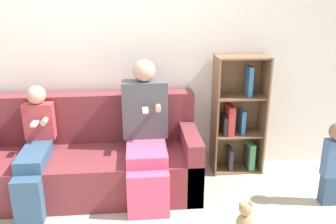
# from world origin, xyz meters

# --- Properties ---
(ground_plane) EXTENTS (14.00, 14.00, 0.00)m
(ground_plane) POSITION_xyz_m (0.00, 0.00, 0.00)
(ground_plane) COLOR beige
(back_wall) EXTENTS (10.00, 0.06, 2.55)m
(back_wall) POSITION_xyz_m (0.00, 0.95, 1.27)
(back_wall) COLOR silver
(back_wall) RESTS_ON ground_plane
(couch) EXTENTS (2.06, 0.82, 0.89)m
(couch) POSITION_xyz_m (-0.11, 0.52, 0.30)
(couch) COLOR maroon
(couch) RESTS_ON ground_plane
(adult_seated) EXTENTS (0.42, 0.73, 1.26)m
(adult_seated) POSITION_xyz_m (0.43, 0.39, 0.64)
(adult_seated) COLOR #DB4C75
(adult_seated) RESTS_ON ground_plane
(child_seated) EXTENTS (0.27, 0.74, 1.03)m
(child_seated) POSITION_xyz_m (-0.56, 0.34, 0.52)
(child_seated) COLOR #335170
(child_seated) RESTS_ON ground_plane
(toddler_standing) EXTENTS (0.18, 0.16, 0.78)m
(toddler_standing) POSITION_xyz_m (2.06, 0.05, 0.43)
(toddler_standing) COLOR #335170
(toddler_standing) RESTS_ON ground_plane
(bookshelf) EXTENTS (0.52, 0.29, 1.24)m
(bookshelf) POSITION_xyz_m (1.41, 0.79, 0.55)
(bookshelf) COLOR brown
(bookshelf) RESTS_ON ground_plane
(teddy_bear) EXTENTS (0.14, 0.12, 0.28)m
(teddy_bear) POSITION_xyz_m (1.18, -0.29, 0.13)
(teddy_bear) COLOR tan
(teddy_bear) RESTS_ON ground_plane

